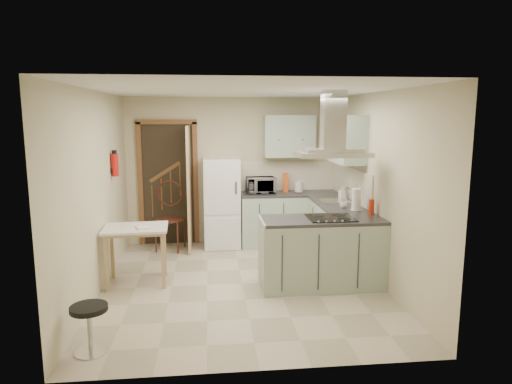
{
  "coord_description": "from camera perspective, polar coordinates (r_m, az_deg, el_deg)",
  "views": [
    {
      "loc": [
        -0.42,
        -5.73,
        2.19
      ],
      "look_at": [
        0.23,
        0.45,
        1.15
      ],
      "focal_mm": 32.0,
      "sensor_mm": 36.0,
      "label": 1
    }
  ],
  "objects": [
    {
      "name": "wall_cabinet_back",
      "position": [
        7.78,
        4.14,
        6.98
      ],
      "size": [
        0.85,
        0.35,
        0.7
      ],
      "primitive_type": "cube",
      "color": "#9EB2A0",
      "rests_on": "back_wall"
    },
    {
      "name": "bentwood_chair",
      "position": [
        7.61,
        -10.7,
        -3.38
      ],
      "size": [
        0.56,
        0.56,
        1.03
      ],
      "primitive_type": "cube",
      "rotation": [
        0.0,
        0.0,
        -0.26
      ],
      "color": "#441A16",
      "rests_on": "floor"
    },
    {
      "name": "doorway",
      "position": [
        7.91,
        -10.9,
        1.05
      ],
      "size": [
        1.1,
        0.12,
        2.1
      ],
      "primitive_type": "cube",
      "color": "brown",
      "rests_on": "floor"
    },
    {
      "name": "drop_leaf_table",
      "position": [
        6.24,
        -14.67,
        -7.65
      ],
      "size": [
        0.85,
        0.66,
        0.76
      ],
      "primitive_type": "cube",
      "rotation": [
        0.0,
        0.0,
        0.06
      ],
      "color": "tan",
      "rests_on": "floor"
    },
    {
      "name": "stool",
      "position": [
        4.69,
        -20.04,
        -15.77
      ],
      "size": [
        0.4,
        0.4,
        0.46
      ],
      "primitive_type": "cylinder",
      "rotation": [
        0.0,
        0.0,
        -0.17
      ],
      "color": "black",
      "rests_on": "floor"
    },
    {
      "name": "microwave",
      "position": [
        7.71,
        0.61,
        0.86
      ],
      "size": [
        0.5,
        0.36,
        0.26
      ],
      "primitive_type": "imported",
      "rotation": [
        0.0,
        0.0,
        0.07
      ],
      "color": "black",
      "rests_on": "counter_back"
    },
    {
      "name": "extractor_hood",
      "position": [
        5.78,
        9.52,
        4.7
      ],
      "size": [
        0.9,
        0.55,
        0.1
      ],
      "primitive_type": "cube",
      "color": "silver",
      "rests_on": "ceiling"
    },
    {
      "name": "sink",
      "position": [
        7.07,
        9.83,
        -1.11
      ],
      "size": [
        0.45,
        0.4,
        0.01
      ],
      "primitive_type": "cube",
      "color": "silver",
      "rests_on": "counter_right"
    },
    {
      "name": "paper_towel",
      "position": [
        6.41,
        12.42,
        -0.89
      ],
      "size": [
        0.13,
        0.13,
        0.32
      ],
      "primitive_type": "cylinder",
      "rotation": [
        0.0,
        0.0,
        0.03
      ],
      "color": "white",
      "rests_on": "counter_right"
    },
    {
      "name": "red_bottle",
      "position": [
        6.2,
        14.23,
        -1.84
      ],
      "size": [
        0.08,
        0.08,
        0.2
      ],
      "primitive_type": "cylinder",
      "rotation": [
        0.0,
        0.0,
        0.14
      ],
      "color": "red",
      "rests_on": "peninsula"
    },
    {
      "name": "counter_back",
      "position": [
        7.8,
        2.08,
        -3.39
      ],
      "size": [
        1.08,
        0.6,
        0.9
      ],
      "primitive_type": "cube",
      "color": "#9EB2A0",
      "rests_on": "floor"
    },
    {
      "name": "right_wall",
      "position": [
        6.22,
        14.96,
        0.48
      ],
      "size": [
        0.0,
        4.2,
        4.2
      ],
      "primitive_type": "plane",
      "rotation": [
        1.57,
        0.0,
        -1.57
      ],
      "color": "beige",
      "rests_on": "floor"
    },
    {
      "name": "fridge",
      "position": [
        7.67,
        -4.29,
        -1.35
      ],
      "size": [
        0.6,
        0.6,
        1.5
      ],
      "primitive_type": "cube",
      "color": "white",
      "rests_on": "floor"
    },
    {
      "name": "left_wall",
      "position": [
        5.97,
        -19.32,
        -0.1
      ],
      "size": [
        0.0,
        4.2,
        4.2
      ],
      "primitive_type": "plane",
      "rotation": [
        1.57,
        0.0,
        1.57
      ],
      "color": "beige",
      "rests_on": "floor"
    },
    {
      "name": "fire_extinguisher",
      "position": [
        6.8,
        -17.23,
        3.25
      ],
      "size": [
        0.1,
        0.1,
        0.32
      ],
      "primitive_type": "cylinder",
      "color": "#B2140F",
      "rests_on": "left_wall"
    },
    {
      "name": "cup",
      "position": [
        6.57,
        10.92,
        -1.61
      ],
      "size": [
        0.13,
        0.13,
        0.09
      ],
      "primitive_type": "imported",
      "rotation": [
        0.0,
        0.0,
        -0.21
      ],
      "color": "silver",
      "rests_on": "counter_right"
    },
    {
      "name": "splashback",
      "position": [
        8.01,
        3.94,
        2.02
      ],
      "size": [
        1.68,
        0.02,
        0.5
      ],
      "primitive_type": "cube",
      "color": "beige",
      "rests_on": "counter_back"
    },
    {
      "name": "wall_cabinet_right",
      "position": [
        6.9,
        11.29,
        6.49
      ],
      "size": [
        0.35,
        0.9,
        0.7
      ],
      "primitive_type": "cube",
      "color": "#9EB2A0",
      "rests_on": "right_wall"
    },
    {
      "name": "peninsula",
      "position": [
        5.99,
        8.26,
        -7.48
      ],
      "size": [
        1.55,
        0.65,
        0.9
      ],
      "primitive_type": "cube",
      "color": "#9EB2A0",
      "rests_on": "floor"
    },
    {
      "name": "hob",
      "position": [
        5.9,
        9.3,
        -3.19
      ],
      "size": [
        0.58,
        0.5,
        0.01
      ],
      "primitive_type": "cube",
      "color": "black",
      "rests_on": "peninsula"
    },
    {
      "name": "book",
      "position": [
        6.04,
        -14.75,
        -4.0
      ],
      "size": [
        0.22,
        0.25,
        0.09
      ],
      "primitive_type": "imported",
      "rotation": [
        0.0,
        0.0,
        0.35
      ],
      "color": "#A1354B",
      "rests_on": "drop_leaf_table"
    },
    {
      "name": "cereal_box",
      "position": [
        7.87,
        3.71,
        1.18
      ],
      "size": [
        0.11,
        0.21,
        0.31
      ],
      "primitive_type": "cube",
      "rotation": [
        0.0,
        0.0,
        -0.15
      ],
      "color": "#CE4F18",
      "rests_on": "counter_back"
    },
    {
      "name": "kettle",
      "position": [
        7.75,
        5.37,
        0.68
      ],
      "size": [
        0.19,
        0.19,
        0.21
      ],
      "primitive_type": "cylinder",
      "rotation": [
        0.0,
        0.0,
        0.41
      ],
      "color": "silver",
      "rests_on": "counter_back"
    },
    {
      "name": "soap_bottle",
      "position": [
        7.3,
        10.74,
        -0.05
      ],
      "size": [
        0.11,
        0.11,
        0.2
      ],
      "primitive_type": "imported",
      "rotation": [
        0.0,
        0.0,
        0.21
      ],
      "color": "#B0B3BD",
      "rests_on": "counter_right"
    },
    {
      "name": "back_wall",
      "position": [
        7.9,
        -2.95,
        2.66
      ],
      "size": [
        3.6,
        0.0,
        3.6
      ],
      "primitive_type": "plane",
      "rotation": [
        1.57,
        0.0,
        0.0
      ],
      "color": "beige",
      "rests_on": "floor"
    },
    {
      "name": "ceiling",
      "position": [
        5.75,
        -1.89,
        12.58
      ],
      "size": [
        4.2,
        4.2,
        0.0
      ],
      "primitive_type": "plane",
      "rotation": [
        3.14,
        0.0,
        0.0
      ],
      "color": "silver",
      "rests_on": "back_wall"
    },
    {
      "name": "counter_right",
      "position": [
        7.33,
        9.36,
        -4.36
      ],
      "size": [
        0.6,
        1.95,
        0.9
      ],
      "primitive_type": "cube",
      "color": "#9EB2A0",
      "rests_on": "floor"
    },
    {
      "name": "floor",
      "position": [
        6.15,
        -1.76,
        -11.37
      ],
      "size": [
        4.2,
        4.2,
        0.0
      ],
      "primitive_type": "plane",
      "color": "#BDAC93",
      "rests_on": "ground"
    }
  ]
}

